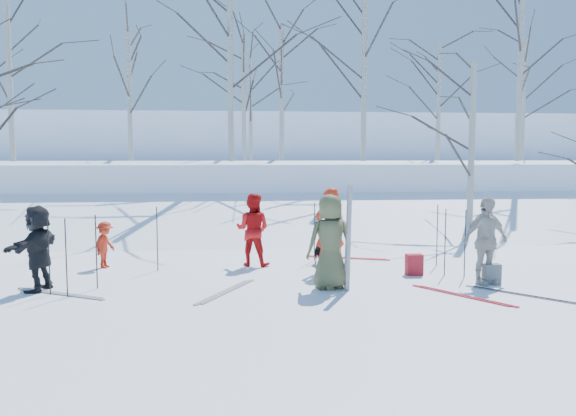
{
  "coord_description": "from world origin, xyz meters",
  "views": [
    {
      "loc": [
        -1.1,
        -10.14,
        2.38
      ],
      "look_at": [
        0.0,
        1.5,
        1.3
      ],
      "focal_mm": 35.0,
      "sensor_mm": 36.0,
      "label": 1
    }
  ],
  "objects": [
    {
      "name": "ground",
      "position": [
        0.0,
        0.0,
        0.0
      ],
      "size": [
        120.0,
        120.0,
        0.0
      ],
      "primitive_type": "plane",
      "color": "white",
      "rests_on": "ground"
    },
    {
      "name": "snow_ramp",
      "position": [
        0.0,
        7.0,
        0.15
      ],
      "size": [
        70.0,
        9.49,
        4.12
      ],
      "primitive_type": "cube",
      "rotation": [
        0.3,
        0.0,
        0.0
      ],
      "color": "white",
      "rests_on": "ground"
    },
    {
      "name": "snow_plateau",
      "position": [
        0.0,
        17.0,
        1.0
      ],
      "size": [
        70.0,
        18.0,
        2.2
      ],
      "primitive_type": "cube",
      "color": "white",
      "rests_on": "ground"
    },
    {
      "name": "far_hill",
      "position": [
        0.0,
        38.0,
        2.0
      ],
      "size": [
        90.0,
        30.0,
        6.0
      ],
      "primitive_type": "cube",
      "color": "white",
      "rests_on": "ground"
    },
    {
      "name": "skier_olive_center",
      "position": [
        0.59,
        -0.31,
        0.85
      ],
      "size": [
        0.91,
        0.68,
        1.71
      ],
      "primitive_type": "imported",
      "rotation": [
        0.0,
        0.0,
        3.31
      ],
      "color": "#4C5130",
      "rests_on": "ground"
    },
    {
      "name": "skier_red_north",
      "position": [
        0.83,
        1.15,
        0.87
      ],
      "size": [
        0.71,
        0.53,
        1.75
      ],
      "primitive_type": "imported",
      "rotation": [
        0.0,
        0.0,
        3.34
      ],
      "color": "red",
      "rests_on": "ground"
    },
    {
      "name": "skier_redor_behind",
      "position": [
        -0.73,
        1.97,
        0.79
      ],
      "size": [
        0.92,
        0.82,
        1.58
      ],
      "primitive_type": "imported",
      "rotation": [
        0.0,
        0.0,
        2.81
      ],
      "color": "red",
      "rests_on": "ground"
    },
    {
      "name": "skier_red_seated",
      "position": [
        -3.88,
        2.02,
        0.5
      ],
      "size": [
        0.54,
        0.72,
        0.99
      ],
      "primitive_type": "imported",
      "rotation": [
        0.0,
        0.0,
        1.28
      ],
      "color": "red",
      "rests_on": "ground"
    },
    {
      "name": "skier_cream_east",
      "position": [
        3.53,
        -0.22,
        0.82
      ],
      "size": [
        1.04,
        0.65,
        1.64
      ],
      "primitive_type": "imported",
      "rotation": [
        0.0,
        0.0,
        0.28
      ],
      "color": "beige",
      "rests_on": "ground"
    },
    {
      "name": "skier_grey_west",
      "position": [
        -4.58,
        0.04,
        0.76
      ],
      "size": [
        0.75,
        1.48,
        1.53
      ],
      "primitive_type": "imported",
      "rotation": [
        0.0,
        0.0,
        4.49
      ],
      "color": "black",
      "rests_on": "ground"
    },
    {
      "name": "dog",
      "position": [
        0.78,
        1.89,
        0.26
      ],
      "size": [
        0.41,
        0.66,
        0.52
      ],
      "primitive_type": "imported",
      "rotation": [
        0.0,
        0.0,
        3.37
      ],
      "color": "black",
      "rests_on": "ground"
    },
    {
      "name": "upright_ski_left",
      "position": [
        0.88,
        -0.55,
        0.95
      ],
      "size": [
        0.08,
        0.16,
        1.9
      ],
      "primitive_type": "cube",
      "rotation": [
        0.07,
        0.0,
        0.05
      ],
      "color": "silver",
      "rests_on": "ground"
    },
    {
      "name": "upright_ski_right",
      "position": [
        0.87,
        -0.48,
        0.95
      ],
      "size": [
        0.09,
        0.23,
        1.89
      ],
      "primitive_type": "cube",
      "rotation": [
        0.1,
        0.0,
        0.1
      ],
      "color": "silver",
      "rests_on": "ground"
    },
    {
      "name": "ski_pair_a",
      "position": [
        -4.14,
        -0.28,
        0.01
      ],
      "size": [
        1.8,
        2.07,
        0.02
      ],
      "primitive_type": null,
      "rotation": [
        0.0,
        0.0,
        1.07
      ],
      "color": "silver",
      "rests_on": "ground"
    },
    {
      "name": "ski_pair_b",
      "position": [
        3.81,
        -1.11,
        0.01
      ],
      "size": [
        2.09,
        2.1,
        0.02
      ],
      "primitive_type": null,
      "rotation": [
        0.0,
        0.0,
        0.73
      ],
      "color": "silver",
      "rests_on": "ground"
    },
    {
      "name": "ski_pair_c",
      "position": [
        -1.27,
        -0.39,
        0.01
      ],
      "size": [
        1.74,
        2.06,
        0.02
      ],
      "primitive_type": null,
      "rotation": [
        0.0,
        0.0,
        -0.47
      ],
      "color": "silver",
      "rests_on": "ground"
    },
    {
      "name": "ski_pair_d",
      "position": [
        1.51,
        2.62,
        0.01
      ],
      "size": [
        1.38,
        2.02,
        0.02
      ],
      "primitive_type": null,
      "rotation": [
        0.0,
        0.0,
        1.23
      ],
      "color": "red",
      "rests_on": "ground"
    },
    {
      "name": "ski_pair_e",
      "position": [
        2.75,
        -1.06,
        0.01
      ],
      "size": [
        1.97,
        2.09,
        0.02
      ],
      "primitive_type": null,
      "rotation": [
        0.0,
        0.0,
        0.6
      ],
      "color": "red",
      "rests_on": "ground"
    },
    {
      "name": "ski_pole_a",
      "position": [
        -3.59,
        0.08,
        0.67
      ],
      "size": [
        0.02,
        0.02,
        1.34
      ],
      "primitive_type": "cylinder",
      "color": "black",
      "rests_on": "ground"
    },
    {
      "name": "ski_pole_b",
      "position": [
        -2.72,
        1.6,
        0.67
      ],
      "size": [
        0.02,
        0.02,
        1.34
      ],
      "primitive_type": "cylinder",
      "color": "black",
      "rests_on": "ground"
    },
    {
      "name": "ski_pole_c",
      "position": [
        3.27,
        1.58,
        0.67
      ],
      "size": [
        0.02,
        0.02,
        1.34
      ],
      "primitive_type": "cylinder",
      "color": "black",
      "rests_on": "ground"
    },
    {
      "name": "ski_pole_d",
      "position": [
        3.38,
        0.37,
        0.67
      ],
      "size": [
        0.02,
        0.02,
        1.34
      ],
      "primitive_type": "cylinder",
      "color": "black",
      "rests_on": "ground"
    },
    {
      "name": "ski_pole_e",
      "position": [
        -4.29,
        -0.29,
        0.67
      ],
      "size": [
        0.02,
        0.02,
        1.34
      ],
      "primitive_type": "cylinder",
      "color": "black",
      "rests_on": "ground"
    },
    {
      "name": "ski_pole_f",
      "position": [
        -3.95,
        -0.48,
        0.67
      ],
      "size": [
        0.02,
        0.02,
        1.34
      ],
      "primitive_type": "cylinder",
      "color": "black",
      "rests_on": "ground"
    },
    {
      "name": "ski_pole_g",
      "position": [
        0.68,
        2.36,
        0.67
      ],
      "size": [
        0.02,
        0.02,
        1.34
      ],
      "primitive_type": "cylinder",
      "color": "black",
      "rests_on": "ground"
    },
    {
      "name": "ski_pole_h",
      "position": [
        3.07,
        0.6,
        0.67
      ],
      "size": [
        0.02,
        0.02,
        1.34
      ],
      "primitive_type": "cylinder",
      "color": "black",
      "rests_on": "ground"
    },
    {
      "name": "ski_pole_i",
      "position": [
        0.84,
        2.41,
        0.67
      ],
      "size": [
        0.02,
        0.02,
        1.34
      ],
      "primitive_type": "cylinder",
      "color": "black",
      "rests_on": "ground"
    },
    {
      "name": "backpack_red",
      "position": [
        2.47,
        0.69,
        0.21
      ],
      "size": [
        0.32,
        0.22,
        0.42
      ],
      "primitive_type": "cube",
      "color": "maroon",
      "rests_on": "ground"
    },
    {
      "name": "backpack_grey",
      "position": [
        3.67,
        -0.22,
        0.19
      ],
      "size": [
        0.3,
        0.2,
        0.38
      ],
      "primitive_type": "cube",
      "color": "#55585C",
      "rests_on": "ground"
    },
    {
      "name": "backpack_dark",
      "position": [
        1.01,
        1.85,
        0.2
      ],
      "size": [
        0.34,
        0.24,
        0.4
      ],
      "primitive_type": "cube",
      "color": "black",
      "rests_on": "ground"
    },
    {
      "name": "birch_plateau_a",
      "position": [
        -5.15,
        12.37,
        4.78
      ],
      "size": [
        4.21,
        4.21,
        5.16
      ],
      "primitive_type": null,
      "color": "silver",
      "rests_on": "snow_plateau"
    },
    {
      "name": "birch_plateau_b",
      "position": [
        12.24,
        15.01,
        4.96
      ],
      "size": [
        4.46,
        4.46,
        5.51
      ],
      "primitive_type": null,
      "color": "silver",
      "rests_on": "snow_plateau"
    },
    {
      "name": "birch_plateau_d",
      "position": [
        -1.23,
        10.31,
        5.87
      ],
      "size": [
        5.73,
        5.73,
        7.34
      ],
      "primitive_type": null,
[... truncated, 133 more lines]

